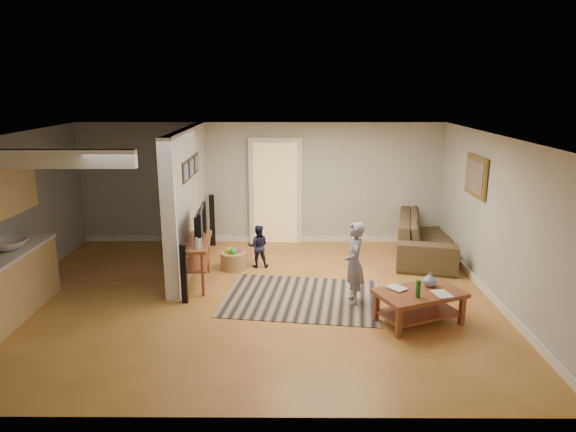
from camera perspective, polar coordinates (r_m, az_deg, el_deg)
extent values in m
plane|color=#925C25|center=(8.16, -4.07, -8.99)|extent=(7.50, 7.50, 0.00)
cube|color=beige|center=(10.67, -3.00, 3.66)|extent=(7.50, 0.04, 2.50)
cube|color=beige|center=(8.87, -29.15, -0.38)|extent=(0.04, 6.00, 2.50)
cube|color=beige|center=(8.34, 22.40, -0.47)|extent=(0.04, 6.00, 2.50)
cube|color=white|center=(7.53, -4.41, 8.76)|extent=(7.50, 6.00, 0.04)
cube|color=beige|center=(9.31, -10.93, 1.83)|extent=(0.15, 3.10, 2.50)
cube|color=white|center=(7.84, -13.07, -0.64)|extent=(0.22, 0.10, 2.50)
cube|color=white|center=(10.93, -2.92, -2.51)|extent=(7.50, 0.04, 0.12)
cube|color=white|center=(8.69, 21.46, -8.08)|extent=(0.04, 6.00, 0.12)
cube|color=#D8B272|center=(10.64, -1.39, 2.54)|extent=(0.90, 0.06, 2.10)
cube|color=tan|center=(8.28, -29.19, -7.17)|extent=(0.60, 2.20, 0.90)
imported|color=silver|center=(8.37, -28.62, -3.28)|extent=(0.54, 0.54, 0.19)
cube|color=#302415|center=(8.56, -11.38, 4.81)|extent=(0.03, 0.40, 0.34)
cube|color=#302415|center=(9.04, -10.76, 5.34)|extent=(0.03, 0.40, 0.34)
cube|color=#302415|center=(9.53, -10.19, 5.82)|extent=(0.03, 0.40, 0.34)
cube|color=brown|center=(9.14, 20.17, 4.17)|extent=(0.04, 0.90, 0.68)
cube|color=black|center=(8.11, 1.55, -9.07)|extent=(2.61, 2.06, 0.01)
imported|color=#4E4327|center=(10.54, 14.95, -3.99)|extent=(1.64, 2.86, 0.79)
cube|color=brown|center=(7.40, 14.44, -8.33)|extent=(1.35, 1.09, 0.06)
cube|color=silver|center=(7.40, 14.45, -8.30)|extent=(0.84, 0.66, 0.02)
cube|color=brown|center=(7.51, 14.31, -10.34)|extent=(1.22, 0.96, 0.03)
cube|color=brown|center=(7.00, 12.20, -11.48)|extent=(0.09, 0.09, 0.43)
cube|color=brown|center=(7.60, 18.79, -9.82)|extent=(0.09, 0.09, 0.43)
cube|color=brown|center=(7.42, 9.78, -9.84)|extent=(0.09, 0.09, 0.43)
cube|color=brown|center=(7.98, 16.20, -8.43)|extent=(0.09, 0.09, 0.43)
imported|color=navy|center=(7.62, 15.43, -7.50)|extent=(0.26, 0.26, 0.21)
cylinder|color=#166322|center=(7.15, 14.27, -7.86)|extent=(0.06, 0.06, 0.24)
imported|color=#998C4C|center=(7.33, 11.46, -8.12)|extent=(0.31, 0.33, 0.02)
imported|color=#66594C|center=(7.30, 16.00, -8.50)|extent=(0.27, 0.32, 0.02)
cube|color=brown|center=(8.55, -10.24, -2.85)|extent=(0.54, 1.23, 0.05)
cube|color=brown|center=(8.66, -10.15, -4.94)|extent=(0.48, 1.13, 0.03)
cylinder|color=brown|center=(8.20, -11.56, -6.35)|extent=(0.05, 0.05, 0.74)
cylinder|color=brown|center=(9.17, -10.75, -4.06)|extent=(0.05, 0.05, 0.74)
cylinder|color=brown|center=(8.16, -9.45, -6.34)|extent=(0.05, 0.05, 0.74)
cylinder|color=brown|center=(9.14, -8.87, -4.04)|extent=(0.05, 0.05, 0.74)
imported|color=black|center=(8.54, -10.12, -2.69)|extent=(0.20, 0.98, 0.56)
cylinder|color=white|center=(8.08, -9.90, -3.01)|extent=(0.10, 0.10, 0.18)
cube|color=black|center=(7.94, -11.50, -6.31)|extent=(0.10, 0.10, 0.93)
cube|color=black|center=(10.64, -8.42, -0.46)|extent=(0.12, 0.12, 1.07)
cylinder|color=olive|center=(9.34, -6.05, -4.94)|extent=(0.47, 0.47, 0.31)
sphere|color=red|center=(9.32, -5.67, -3.96)|extent=(0.14, 0.14, 0.14)
sphere|color=gold|center=(9.31, -6.50, -3.88)|extent=(0.14, 0.14, 0.14)
sphere|color=green|center=(9.22, -6.12, -3.92)|extent=(0.14, 0.14, 0.14)
imported|color=gray|center=(8.03, 7.22, -9.49)|extent=(0.32, 0.47, 1.27)
imported|color=#1B1B38|center=(9.46, -3.30, -5.63)|extent=(0.39, 0.31, 0.78)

